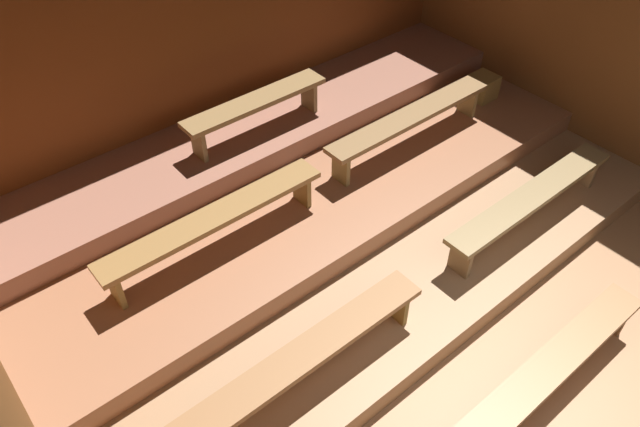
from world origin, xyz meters
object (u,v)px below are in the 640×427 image
bench_floor_center (552,367)px  bench_lower_right (531,199)px  bench_lower_left (304,358)px  bench_middle_right (410,119)px  wooden_crate_middle (483,87)px  bench_middle_left (214,220)px  bench_upper_center (256,105)px

bench_floor_center → bench_lower_right: bearing=42.7°
bench_floor_center → bench_lower_right: 1.77m
bench_floor_center → bench_lower_left: 1.97m
bench_middle_right → bench_floor_center: bearing=-112.4°
bench_lower_left → bench_lower_right: 2.85m
bench_lower_left → bench_middle_right: (2.66, 1.49, 0.23)m
bench_lower_left → wooden_crate_middle: (4.06, 1.60, 0.05)m
bench_lower_right → bench_middle_left: bearing=150.7°
bench_upper_center → bench_floor_center: bearing=-86.9°
bench_middle_right → bench_upper_center: bearing=142.8°
bench_floor_center → wooden_crate_middle: wooden_crate_middle is taller
bench_floor_center → bench_middle_left: bench_middle_left is taller
bench_middle_right → wooden_crate_middle: (1.40, 0.11, -0.19)m
bench_middle_right → wooden_crate_middle: bearing=4.5°
bench_floor_center → bench_middle_right: bench_middle_right is taller
bench_middle_left → bench_middle_right: bearing=0.0°
bench_middle_left → wooden_crate_middle: bench_middle_left is taller
bench_floor_center → bench_middle_left: size_ratio=1.00×
bench_middle_right → bench_upper_center: size_ratio=1.33×
bench_lower_right → bench_upper_center: 2.93m
bench_lower_right → wooden_crate_middle: bearing=52.8°
wooden_crate_middle → bench_middle_left: bearing=-178.4°
bench_lower_right → bench_upper_center: bearing=121.0°
bench_middle_left → bench_upper_center: bearing=40.3°
bench_floor_center → bench_upper_center: size_ratio=1.33×
bench_lower_right → bench_lower_left: bearing=180.0°
bench_lower_right → bench_middle_right: bench_middle_right is taller
bench_floor_center → bench_lower_right: size_ratio=0.98×
bench_lower_right → bench_upper_center: bench_upper_center is taller
bench_middle_left → wooden_crate_middle: size_ratio=7.49×
bench_floor_center → wooden_crate_middle: size_ratio=7.48×
bench_floor_center → bench_lower_left: (-1.55, 1.19, 0.23)m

